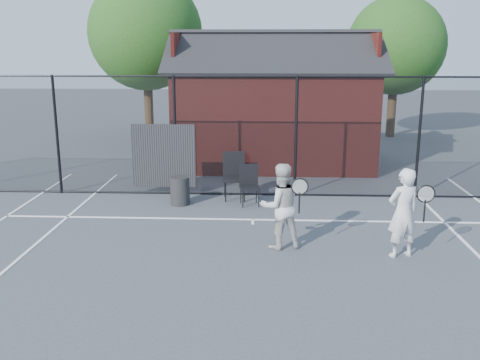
{
  "coord_description": "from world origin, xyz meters",
  "views": [
    {
      "loc": [
        0.24,
        -8.09,
        3.66
      ],
      "look_at": [
        -0.25,
        2.16,
        1.1
      ],
      "focal_mm": 40.0,
      "sensor_mm": 36.0,
      "label": 1
    }
  ],
  "objects_px": {
    "chair_left": "(250,186)",
    "waste_bin": "(180,191)",
    "chair_right": "(234,177)",
    "player_front": "(403,213)",
    "player_back": "(281,206)",
    "clubhouse": "(273,113)"
  },
  "relations": [
    {
      "from": "chair_left",
      "to": "player_front",
      "type": "bearing_deg",
      "value": -57.52
    },
    {
      "from": "chair_right",
      "to": "waste_bin",
      "type": "xyz_separation_m",
      "value": [
        -1.27,
        -0.5,
        -0.23
      ]
    },
    {
      "from": "chair_left",
      "to": "chair_right",
      "type": "distance_m",
      "value": 0.64
    },
    {
      "from": "player_back",
      "to": "chair_left",
      "type": "distance_m",
      "value": 2.81
    },
    {
      "from": "chair_left",
      "to": "waste_bin",
      "type": "height_order",
      "value": "chair_left"
    },
    {
      "from": "clubhouse",
      "to": "chair_right",
      "type": "bearing_deg",
      "value": -102.8
    },
    {
      "from": "player_front",
      "to": "waste_bin",
      "type": "bearing_deg",
      "value": 145.52
    },
    {
      "from": "player_back",
      "to": "chair_left",
      "type": "xyz_separation_m",
      "value": [
        -0.65,
        2.72,
        -0.34
      ]
    },
    {
      "from": "player_back",
      "to": "waste_bin",
      "type": "distance_m",
      "value": 3.6
    },
    {
      "from": "chair_left",
      "to": "waste_bin",
      "type": "relative_size",
      "value": 1.39
    },
    {
      "from": "player_front",
      "to": "chair_right",
      "type": "relative_size",
      "value": 1.43
    },
    {
      "from": "clubhouse",
      "to": "chair_right",
      "type": "xyz_separation_m",
      "value": [
        -1.0,
        -4.4,
        -1.04
      ]
    },
    {
      "from": "clubhouse",
      "to": "player_front",
      "type": "height_order",
      "value": "clubhouse"
    },
    {
      "from": "player_front",
      "to": "waste_bin",
      "type": "xyz_separation_m",
      "value": [
        -4.46,
        3.06,
        -0.48
      ]
    },
    {
      "from": "clubhouse",
      "to": "chair_left",
      "type": "xyz_separation_m",
      "value": [
        -0.61,
        -4.9,
        -1.14
      ]
    },
    {
      "from": "waste_bin",
      "to": "clubhouse",
      "type": "bearing_deg",
      "value": 65.15
    },
    {
      "from": "clubhouse",
      "to": "chair_left",
      "type": "relative_size",
      "value": 6.91
    },
    {
      "from": "player_front",
      "to": "chair_right",
      "type": "distance_m",
      "value": 4.79
    },
    {
      "from": "chair_right",
      "to": "chair_left",
      "type": "bearing_deg",
      "value": -58.65
    },
    {
      "from": "player_front",
      "to": "player_back",
      "type": "bearing_deg",
      "value": 170.86
    },
    {
      "from": "player_front",
      "to": "chair_right",
      "type": "bearing_deg",
      "value": 131.84
    },
    {
      "from": "clubhouse",
      "to": "player_front",
      "type": "relative_size",
      "value": 4.0
    }
  ]
}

